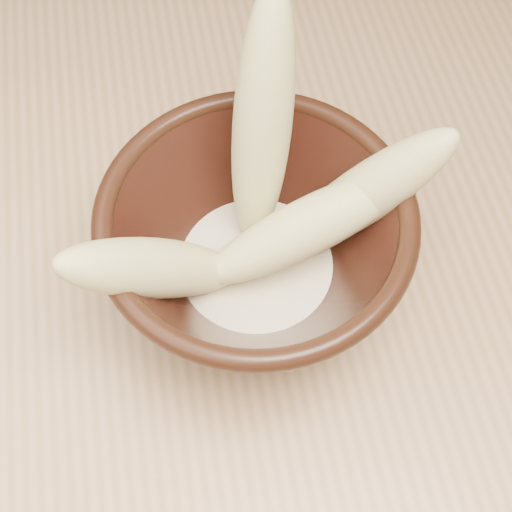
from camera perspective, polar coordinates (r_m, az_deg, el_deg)
The scene contains 7 objects.
table at distance 0.70m, azimuth 7.96°, elevation -0.22°, with size 1.20×0.80×0.75m.
bowl at distance 0.52m, azimuth -0.00°, elevation 0.56°, with size 0.22×0.22×0.12m.
milk_puddle at distance 0.55m, azimuth -0.00°, elevation -1.01°, with size 0.13×0.13×0.02m, color beige.
banana_upright at distance 0.50m, azimuth 0.50°, elevation 10.34°, with size 0.04×0.04×0.20m, color #CBC178.
banana_left at distance 0.49m, azimuth -8.04°, elevation -0.98°, with size 0.04×0.04×0.16m, color #CBC178.
banana_right at distance 0.51m, azimuth 8.55°, elevation 4.81°, with size 0.04×0.04×0.16m, color #CBC178.
banana_across at distance 0.51m, azimuth 4.08°, elevation 2.30°, with size 0.04×0.04×0.16m, color #CBC178.
Camera 1 is at (-0.16, -0.32, 1.27)m, focal length 50.00 mm.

